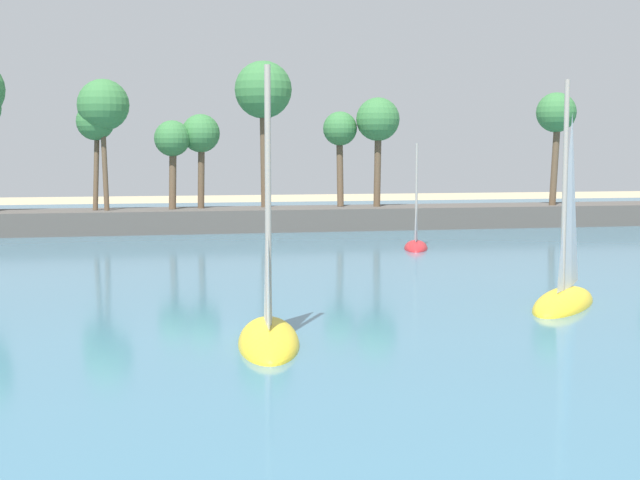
{
  "coord_description": "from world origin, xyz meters",
  "views": [
    {
      "loc": [
        -3.83,
        -1.44,
        6.25
      ],
      "look_at": [
        -0.43,
        14.26,
        4.7
      ],
      "focal_mm": 51.43,
      "sensor_mm": 36.0,
      "label": 1
    }
  ],
  "objects": [
    {
      "name": "sailboat_toward_headland",
      "position": [
        0.75,
        27.63,
        0.92
      ],
      "size": [
        2.89,
        6.8,
        9.56
      ],
      "color": "yellow",
      "rests_on": "sea"
    },
    {
      "name": "sea",
      "position": [
        0.0,
        59.07,
        0.03
      ],
      "size": [
        220.0,
        102.55,
        0.06
      ],
      "primitive_type": "cube",
      "color": "teal",
      "rests_on": "ground"
    },
    {
      "name": "sailboat_far_left",
      "position": [
        14.59,
        54.48,
        0.71
      ],
      "size": [
        2.97,
        5.2,
        7.23
      ],
      "color": "red",
      "rests_on": "sea"
    },
    {
      "name": "sailboat_mid_bay",
      "position": [
        13.6,
        32.29,
        0.93
      ],
      "size": [
        5.73,
        6.46,
        9.67
      ],
      "color": "yellow",
      "rests_on": "sea"
    },
    {
      "name": "palm_headland",
      "position": [
        -0.95,
        70.25,
        4.0
      ],
      "size": [
        97.64,
        6.38,
        13.42
      ],
      "color": "#514C47",
      "rests_on": "ground"
    }
  ]
}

